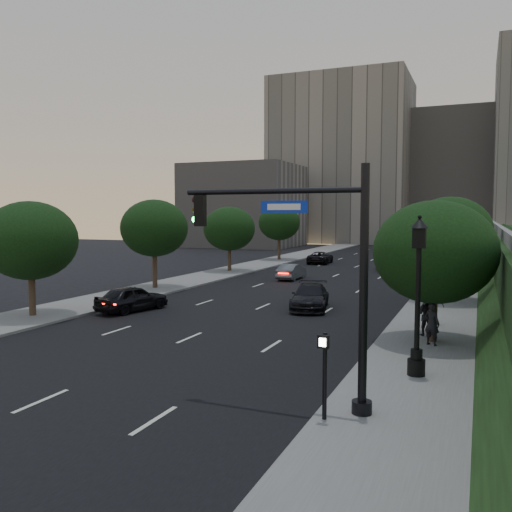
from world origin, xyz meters
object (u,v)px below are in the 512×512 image
at_px(street_lamp, 418,303).
at_px(sedan_near_left, 132,298).
at_px(sedan_far_right, 387,263).
at_px(pedestrian_c, 433,306).
at_px(traffic_signal_mast, 325,285).
at_px(sedan_near_right, 310,297).
at_px(sedan_far_left, 320,258).
at_px(pedestrian_b, 426,315).
at_px(sedan_mid_left, 291,272).
at_px(pedestrian_a, 432,324).

relative_size(street_lamp, sedan_near_left, 1.25).
bearing_deg(street_lamp, sedan_near_left, 156.90).
distance_m(sedan_far_right, pedestrian_c, 26.67).
relative_size(traffic_signal_mast, sedan_near_right, 1.38).
relative_size(sedan_near_left, sedan_far_left, 0.91).
bearing_deg(pedestrian_b, sedan_mid_left, -45.64).
bearing_deg(pedestrian_b, traffic_signal_mast, 90.20).
xyz_separation_m(sedan_far_right, pedestrian_b, (6.30, -28.68, 0.29)).
bearing_deg(sedan_far_left, sedan_near_right, 100.78).
height_order(street_lamp, pedestrian_a, street_lamp).
relative_size(pedestrian_a, pedestrian_b, 0.95).
distance_m(sedan_near_left, pedestrian_b, 16.42).
distance_m(traffic_signal_mast, street_lamp, 4.85).
xyz_separation_m(sedan_mid_left, pedestrian_c, (12.84, -15.88, 0.36)).
bearing_deg(pedestrian_b, sedan_far_right, -67.65).
height_order(sedan_mid_left, sedan_far_right, sedan_far_right).
relative_size(sedan_near_left, sedan_far_right, 0.94).
xyz_separation_m(sedan_near_left, sedan_far_right, (10.11, 27.98, 0.05)).
height_order(sedan_far_right, pedestrian_c, pedestrian_c).
bearing_deg(sedan_near_left, sedan_mid_left, -87.73).
height_order(pedestrian_b, pedestrian_c, pedestrian_b).
bearing_deg(street_lamp, sedan_far_right, 100.58).
xyz_separation_m(street_lamp, sedan_far_left, (-14.80, 40.43, -1.95)).
relative_size(street_lamp, pedestrian_c, 3.12).
bearing_deg(street_lamp, traffic_signal_mast, -116.13).
bearing_deg(pedestrian_c, sedan_near_left, 1.49).
bearing_deg(sedan_far_right, sedan_far_left, 133.80).
distance_m(sedan_mid_left, sedan_far_right, 11.93).
distance_m(traffic_signal_mast, sedan_far_left, 46.55).
bearing_deg(sedan_far_left, sedan_near_left, 83.00).
xyz_separation_m(pedestrian_a, pedestrian_b, (-0.38, 1.75, 0.05)).
bearing_deg(sedan_far_left, street_lamp, 106.29).
xyz_separation_m(sedan_far_right, pedestrian_a, (6.68, -30.42, 0.24)).
distance_m(sedan_mid_left, pedestrian_a, 24.28).
relative_size(pedestrian_b, pedestrian_c, 1.06).
bearing_deg(pedestrian_c, pedestrian_a, 88.24).
bearing_deg(sedan_far_right, sedan_mid_left, -136.10).
bearing_deg(sedan_near_right, pedestrian_b, -49.19).
xyz_separation_m(street_lamp, sedan_near_right, (-7.34, 11.78, -1.90)).
height_order(sedan_near_left, pedestrian_c, pedestrian_c).
bearing_deg(traffic_signal_mast, pedestrian_b, 80.23).
xyz_separation_m(sedan_near_right, pedestrian_a, (7.47, -7.12, 0.32)).
relative_size(traffic_signal_mast, sedan_far_left, 1.42).
relative_size(sedan_near_right, pedestrian_a, 2.80).
distance_m(traffic_signal_mast, sedan_near_left, 18.70).
bearing_deg(sedan_near_right, pedestrian_a, -55.65).
distance_m(sedan_far_left, sedan_far_right, 9.83).
height_order(sedan_far_right, pedestrian_a, pedestrian_a).
xyz_separation_m(traffic_signal_mast, sedan_far_left, (-12.71, 44.69, -2.99)).
xyz_separation_m(sedan_near_right, pedestrian_b, (7.09, -5.38, 0.37)).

